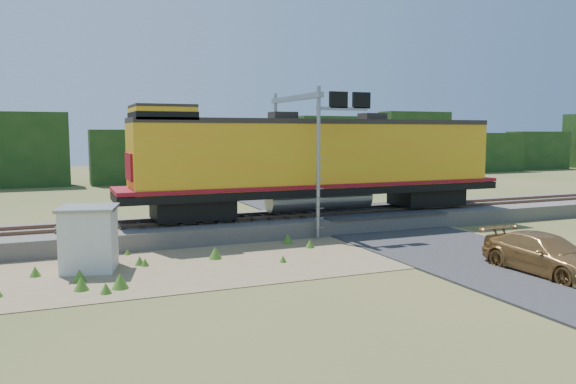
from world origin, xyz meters
name	(u,v)px	position (x,y,z in m)	size (l,w,h in m)	color
ground	(294,258)	(0.00, 0.00, 0.00)	(140.00, 140.00, 0.00)	#475123
ballast	(248,226)	(0.00, 6.00, 0.40)	(70.00, 5.00, 0.80)	slate
rails	(248,217)	(0.00, 6.00, 0.88)	(70.00, 1.54, 0.16)	brown
dirt_shoulder	(244,259)	(-2.00, 0.50, 0.01)	(26.00, 8.00, 0.03)	#8C7754
road	(424,240)	(7.00, 0.74, 0.09)	(7.00, 66.00, 0.86)	#38383A
tree_line_north	(149,153)	(0.00, 38.00, 3.07)	(130.00, 3.00, 6.50)	#173613
weed_clumps	(211,265)	(-3.50, 0.10, 0.00)	(15.00, 6.20, 0.56)	#416F1F
locomotive	(315,161)	(3.76, 6.00, 3.66)	(21.23, 3.24, 5.48)	black
shed	(89,238)	(-7.91, 1.00, 1.23)	(2.45, 2.45, 2.42)	silver
signal_gantry	(307,126)	(3.01, 5.33, 5.48)	(2.91, 6.20, 7.34)	gray
car	(545,254)	(7.45, -5.95, 0.73)	(2.03, 5.00, 1.45)	#A0723B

